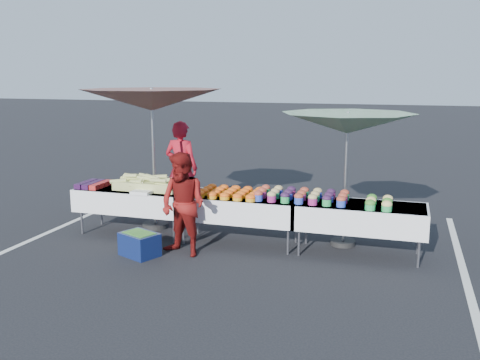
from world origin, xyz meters
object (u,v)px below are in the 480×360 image
(table_left, at_px, (135,199))
(table_right, at_px, (360,216))
(table_center, at_px, (240,207))
(customer, at_px, (183,205))
(umbrella_left, at_px, (152,101))
(vendor, at_px, (181,168))
(umbrella_right, at_px, (348,124))
(storage_bin, at_px, (140,244))

(table_left, bearing_deg, table_right, 0.00)
(table_center, relative_size, customer, 1.24)
(table_left, bearing_deg, customer, -32.37)
(table_right, xyz_separation_m, customer, (-2.42, -0.75, 0.16))
(umbrella_left, bearing_deg, table_left, -112.19)
(umbrella_left, bearing_deg, table_right, -6.64)
(table_right, distance_m, customer, 2.54)
(table_center, distance_m, customer, 0.98)
(table_right, xyz_separation_m, umbrella_left, (-3.44, 0.40, 1.56))
(table_right, distance_m, vendor, 3.67)
(vendor, relative_size, umbrella_right, 0.85)
(table_right, bearing_deg, table_left, 180.00)
(customer, distance_m, umbrella_right, 2.68)
(table_left, distance_m, storage_bin, 1.21)
(vendor, bearing_deg, table_left, 84.15)
(table_right, relative_size, vendor, 1.07)
(vendor, height_order, umbrella_right, umbrella_right)
(table_left, bearing_deg, umbrella_right, 6.84)
(vendor, distance_m, umbrella_left, 1.62)
(table_left, distance_m, umbrella_right, 3.59)
(customer, distance_m, umbrella_left, 2.08)
(umbrella_left, height_order, storage_bin, umbrella_left)
(umbrella_left, height_order, umbrella_right, umbrella_left)
(customer, relative_size, umbrella_right, 0.73)
(umbrella_right, bearing_deg, table_left, -173.16)
(table_center, distance_m, umbrella_right, 2.03)
(table_right, bearing_deg, customer, -162.76)
(vendor, relative_size, storage_bin, 2.73)
(customer, bearing_deg, umbrella_right, 44.40)
(table_center, relative_size, storage_bin, 2.92)
(table_right, height_order, vendor, vendor)
(table_center, relative_size, umbrella_right, 0.91)
(table_right, bearing_deg, table_center, 180.00)
(umbrella_left, xyz_separation_m, umbrella_right, (3.17, 0.00, -0.29))
(table_left, xyz_separation_m, customer, (1.18, -0.75, 0.16))
(table_right, relative_size, umbrella_left, 0.64)
(table_center, height_order, customer, customer)
(umbrella_right, bearing_deg, table_center, -165.37)
(table_left, height_order, storage_bin, table_left)
(table_left, height_order, table_right, same)
(table_center, bearing_deg, table_left, 180.00)
(table_right, bearing_deg, umbrella_right, 123.79)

